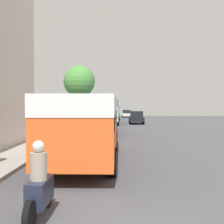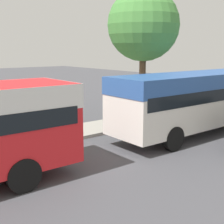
% 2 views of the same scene
% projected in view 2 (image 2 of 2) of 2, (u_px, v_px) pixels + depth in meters
% --- Properties ---
extents(bus_third_in_line, '(2.51, 9.33, 2.89)m').
position_uv_depth(bus_third_in_line, '(197.00, 94.00, 14.65)').
color(bus_third_in_line, silver).
rests_on(bus_third_in_line, ground_plane).
extents(street_tree, '(3.89, 3.89, 7.05)m').
position_uv_depth(street_tree, '(143.00, 25.00, 16.72)').
color(street_tree, brown).
rests_on(street_tree, sidewalk).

